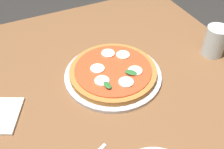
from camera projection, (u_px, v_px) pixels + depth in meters
name	position (u px, v px, depth m)	size (l,w,h in m)	color
dining_table	(121.00, 113.00, 0.92)	(1.10, 0.95, 0.75)	brown
serving_tray	(112.00, 75.00, 0.88)	(0.32, 0.32, 0.01)	silver
pizza	(112.00, 72.00, 0.87)	(0.28, 0.28, 0.03)	#B27033
napkin	(3.00, 115.00, 0.76)	(0.13, 0.09, 0.01)	white
glass_cup	(215.00, 41.00, 0.94)	(0.08, 0.08, 0.11)	silver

